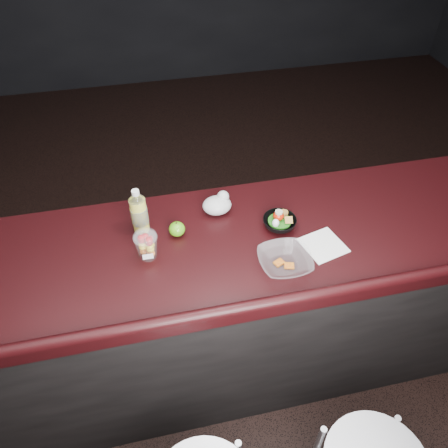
{
  "coord_description": "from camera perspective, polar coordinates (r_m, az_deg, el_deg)",
  "views": [
    {
      "loc": [
        -0.32,
        -0.93,
        2.33
      ],
      "look_at": [
        -0.04,
        0.32,
        1.1
      ],
      "focal_mm": 35.0,
      "sensor_mm": 36.0,
      "label": 1
    }
  ],
  "objects": [
    {
      "name": "ground",
      "position": [
        2.53,
        2.76,
        -23.41
      ],
      "size": [
        8.0,
        8.0,
        0.0
      ],
      "primitive_type": "plane",
      "color": "black",
      "rests_on": "ground"
    },
    {
      "name": "room_shell",
      "position": [
        1.11,
        6.05,
        16.64
      ],
      "size": [
        8.0,
        8.0,
        8.0
      ],
      "color": "black",
      "rests_on": "ground"
    },
    {
      "name": "counter",
      "position": [
        2.22,
        1.25,
        -11.25
      ],
      "size": [
        4.06,
        0.71,
        1.02
      ],
      "color": "black",
      "rests_on": "ground"
    },
    {
      "name": "lemonade_bottle",
      "position": [
        1.85,
        -11.01,
        1.31
      ],
      "size": [
        0.07,
        0.07,
        0.21
      ],
      "color": "yellow",
      "rests_on": "counter"
    },
    {
      "name": "fruit_cup",
      "position": [
        1.74,
        -10.12,
        -2.6
      ],
      "size": [
        0.1,
        0.1,
        0.14
      ],
      "color": "white",
      "rests_on": "counter"
    },
    {
      "name": "green_apple",
      "position": [
        1.84,
        -6.16,
        -0.65
      ],
      "size": [
        0.07,
        0.07,
        0.07
      ],
      "color": "#36850F",
      "rests_on": "counter"
    },
    {
      "name": "plastic_bag",
      "position": [
        1.93,
        -0.82,
        2.61
      ],
      "size": [
        0.13,
        0.11,
        0.09
      ],
      "color": "silver",
      "rests_on": "counter"
    },
    {
      "name": "snack_bowl",
      "position": [
        1.88,
        7.23,
        0.27
      ],
      "size": [
        0.16,
        0.16,
        0.08
      ],
      "rotation": [
        0.0,
        0.0,
        -0.11
      ],
      "color": "black",
      "rests_on": "counter"
    },
    {
      "name": "takeout_bowl",
      "position": [
        1.73,
        7.93,
        -4.84
      ],
      "size": [
        0.21,
        0.21,
        0.05
      ],
      "rotation": [
        0.0,
        0.0,
        0.02
      ],
      "color": "silver",
      "rests_on": "counter"
    },
    {
      "name": "paper_napkin",
      "position": [
        1.85,
        12.83,
        -2.72
      ],
      "size": [
        0.2,
        0.2,
        0.0
      ],
      "primitive_type": "cube",
      "rotation": [
        0.0,
        0.0,
        0.25
      ],
      "color": "white",
      "rests_on": "counter"
    }
  ]
}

